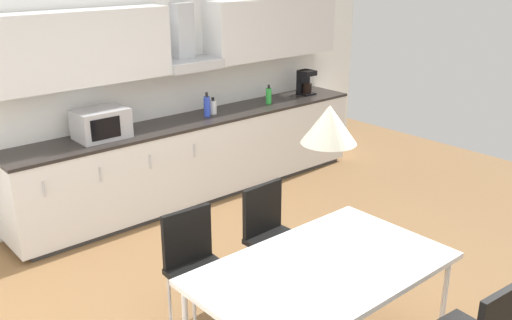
% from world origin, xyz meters
% --- Properties ---
extents(ground_plane, '(8.81, 7.63, 0.02)m').
position_xyz_m(ground_plane, '(0.00, 0.00, -0.01)').
color(ground_plane, brown).
extents(wall_back, '(7.05, 0.10, 2.78)m').
position_xyz_m(wall_back, '(0.00, 2.59, 1.39)').
color(wall_back, white).
rests_on(wall_back, ground_plane).
extents(kitchen_counter, '(4.14, 0.61, 0.89)m').
position_xyz_m(kitchen_counter, '(0.71, 2.25, 0.45)').
color(kitchen_counter, '#333333').
rests_on(kitchen_counter, ground_plane).
extents(backsplash_tile, '(4.12, 0.02, 0.46)m').
position_xyz_m(backsplash_tile, '(0.71, 2.53, 1.12)').
color(backsplash_tile, silver).
rests_on(backsplash_tile, kitchen_counter).
extents(upper_wall_cabinets, '(4.12, 0.40, 0.66)m').
position_xyz_m(upper_wall_cabinets, '(0.71, 2.38, 1.72)').
color(upper_wall_cabinets, silver).
extents(microwave, '(0.48, 0.35, 0.28)m').
position_xyz_m(microwave, '(-0.38, 2.25, 1.03)').
color(microwave, '#ADADB2').
rests_on(microwave, kitchen_counter).
extents(coffee_maker, '(0.18, 0.19, 0.30)m').
position_xyz_m(coffee_maker, '(2.36, 2.28, 1.04)').
color(coffee_maker, black).
rests_on(coffee_maker, kitchen_counter).
extents(bottle_blue, '(0.07, 0.07, 0.26)m').
position_xyz_m(bottle_blue, '(0.83, 2.23, 1.00)').
color(bottle_blue, blue).
rests_on(bottle_blue, kitchen_counter).
extents(bottle_green, '(0.07, 0.07, 0.22)m').
position_xyz_m(bottle_green, '(1.70, 2.21, 0.98)').
color(bottle_green, green).
rests_on(bottle_green, kitchen_counter).
extents(bottle_white, '(0.08, 0.08, 0.18)m').
position_xyz_m(bottle_white, '(0.94, 2.27, 0.97)').
color(bottle_white, white).
rests_on(bottle_white, kitchen_counter).
extents(dining_table, '(1.60, 0.96, 0.72)m').
position_xyz_m(dining_table, '(-0.33, -0.54, 0.68)').
color(dining_table, white).
rests_on(dining_table, ground_plane).
extents(chair_far_right, '(0.42, 0.42, 0.87)m').
position_xyz_m(chair_far_right, '(0.03, 0.32, 0.53)').
color(chair_far_right, black).
rests_on(chair_far_right, ground_plane).
extents(chair_far_left, '(0.42, 0.42, 0.87)m').
position_xyz_m(chair_far_left, '(-0.68, 0.32, 0.53)').
color(chair_far_left, black).
rests_on(chair_far_left, ground_plane).
extents(pendant_lamp, '(0.32, 0.32, 0.22)m').
position_xyz_m(pendant_lamp, '(-0.33, -0.54, 1.63)').
color(pendant_lamp, silver).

